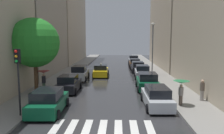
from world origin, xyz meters
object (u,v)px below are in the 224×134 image
Objects in this scene: pedestrian_foreground at (202,90)px; pedestrian_near_tree at (181,86)px; parked_car_right_sixth at (134,60)px; taxi_midroad at (101,71)px; parked_car_left_second at (69,84)px; parked_car_right_fifth at (135,63)px; parked_car_left_third at (80,73)px; parked_car_right_second at (147,82)px; parked_car_right_fourth at (138,67)px; lamp_post_right at (153,45)px; parked_car_right_nearest at (157,97)px; parked_car_left_nearest at (48,102)px; street_tree_left at (35,43)px; parked_car_right_third at (142,72)px; traffic_light_left_corner at (18,67)px; pedestrian_by_kerb at (44,76)px.

pedestrian_foreground is 2.48m from pedestrian_near_tree.
taxi_midroad is at bearing 162.26° from parked_car_right_sixth.
parked_car_left_second is 0.86× the size of parked_car_right_fifth.
parked_car_right_second is at bearing -126.65° from parked_car_left_third.
lamp_post_right reaches higher than parked_car_right_fourth.
parked_car_right_nearest is at bearing -179.37° from parked_car_right_second.
pedestrian_near_tree is 14.61m from lamp_post_right.
parked_car_left_nearest reaches higher than parked_car_right_fourth.
lamp_post_right is (1.56, -14.97, 3.41)m from parked_car_right_sixth.
street_tree_left is at bearing 158.22° from parked_car_left_third.
taxi_midroad reaches higher than parked_car_left_second.
parked_car_right_third is 1.01× the size of traffic_light_left_corner.
traffic_light_left_corner reaches higher than parked_car_right_fourth.
parked_car_right_second is 0.87× the size of parked_car_right_fifth.
taxi_midroad is (-5.35, -4.46, 0.01)m from parked_car_right_fourth.
parked_car_left_second reaches higher than parked_car_right_fifth.
parked_car_left_third is at bearing 83.96° from traffic_light_left_corner.
parked_car_left_third is 19.71m from parked_car_right_sixth.
pedestrian_foreground is at bearing 16.70° from traffic_light_left_corner.
pedestrian_by_kerb reaches higher than parked_car_right_second.
traffic_light_left_corner reaches higher than pedestrian_near_tree.
pedestrian_near_tree is at bearing -175.40° from parked_car_right_fifth.
parked_car_right_nearest is 12.31m from parked_car_right_third.
parked_car_right_second is at bearing -29.50° from pedestrian_foreground.
parked_car_right_fifth is (0.05, 18.15, -0.08)m from parked_car_right_second.
parked_car_left_second is 0.86× the size of parked_car_right_fourth.
pedestrian_near_tree is at bearing -17.88° from street_tree_left.
traffic_light_left_corner is at bearing 165.33° from taxi_midroad.
parked_car_left_third reaches higher than parked_car_right_sixth.
traffic_light_left_corner reaches higher than pedestrian_by_kerb.
street_tree_left is at bearing 158.45° from parked_car_right_sixth.
parked_car_left_nearest is at bearing 179.74° from parked_car_left_second.
parked_car_left_nearest is 2.59× the size of pedestrian_foreground.
lamp_post_right reaches higher than traffic_light_left_corner.
parked_car_right_nearest is at bearing -179.67° from parked_car_right_fifth.
traffic_light_left_corner is (-1.51, -1.06, 2.51)m from parked_car_left_nearest.
parked_car_right_second is (7.72, 7.24, 0.03)m from parked_car_left_nearest.
parked_car_left_third is 1.09× the size of taxi_midroad.
pedestrian_near_tree is 12.42m from pedestrian_by_kerb.
pedestrian_by_kerb reaches higher than pedestrian_near_tree.
parked_car_left_nearest is 1.08× the size of parked_car_right_second.
parked_car_left_third is 14.22m from traffic_light_left_corner.
pedestrian_by_kerb is (-4.66, -9.46, 0.86)m from taxi_midroad.
parked_car_right_fourth is at bearing 0.51° from parked_car_right_second.
parked_car_left_third is at bearing 0.86° from parked_car_left_second.
parked_car_right_second is 2.12× the size of pedestrian_by_kerb.
parked_car_left_second is 2.22× the size of pedestrian_near_tree.
parked_car_right_sixth is 2.56× the size of pedestrian_foreground.
parked_car_right_nearest is at bearing -120.66° from parked_car_left_second.
pedestrian_near_tree reaches higher than parked_car_right_nearest.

